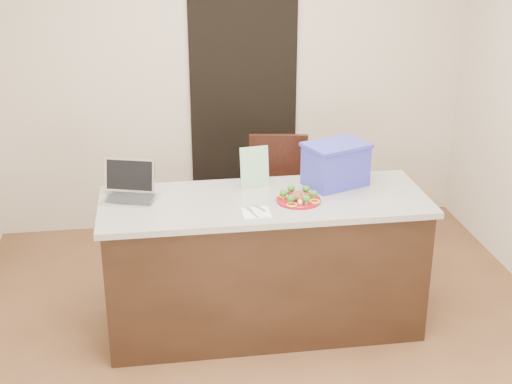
{
  "coord_description": "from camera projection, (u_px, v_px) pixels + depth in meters",
  "views": [
    {
      "loc": [
        -0.66,
        -3.83,
        2.63
      ],
      "look_at": [
        -0.06,
        0.2,
        0.99
      ],
      "focal_mm": 50.0,
      "sensor_mm": 36.0,
      "label": 1
    }
  ],
  "objects": [
    {
      "name": "island",
      "position": [
        264.0,
        264.0,
        4.64
      ],
      "size": [
        2.06,
        0.76,
        0.92
      ],
      "color": "black",
      "rests_on": "ground"
    },
    {
      "name": "pepper_rings",
      "position": [
        298.0,
        198.0,
        4.42
      ],
      "size": [
        0.24,
        0.24,
        0.01
      ],
      "color": "gold",
      "rests_on": "plate"
    },
    {
      "name": "laptop",
      "position": [
        130.0,
        187.0,
        4.48
      ],
      "size": [
        0.38,
        0.35,
        0.23
      ],
      "rotation": [
        0.0,
        0.0,
        -0.3
      ],
      "color": "#B8B9BD",
      "rests_on": "island"
    },
    {
      "name": "napkin",
      "position": [
        256.0,
        213.0,
        4.25
      ],
      "size": [
        0.17,
        0.17,
        0.01
      ],
      "primitive_type": "cube",
      "rotation": [
        0.0,
        0.0,
        -0.01
      ],
      "color": "white",
      "rests_on": "island"
    },
    {
      "name": "leaflet",
      "position": [
        255.0,
        167.0,
        4.61
      ],
      "size": [
        0.19,
        0.07,
        0.27
      ],
      "primitive_type": "cube",
      "rotation": [
        -0.14,
        0.0,
        0.14
      ],
      "color": "silver",
      "rests_on": "island"
    },
    {
      "name": "yogurt_bottle",
      "position": [
        300.0,
        203.0,
        4.33
      ],
      "size": [
        0.03,
        0.03,
        0.06
      ],
      "rotation": [
        0.0,
        0.0,
        -0.18
      ],
      "color": "silver",
      "rests_on": "island"
    },
    {
      "name": "plate",
      "position": [
        298.0,
        200.0,
        4.42
      ],
      "size": [
        0.28,
        0.28,
        0.02
      ],
      "rotation": [
        0.0,
        0.0,
        0.28
      ],
      "color": "maroon",
      "rests_on": "island"
    },
    {
      "name": "knife",
      "position": [
        262.0,
        213.0,
        4.24
      ],
      "size": [
        0.06,
        0.19,
        0.01
      ],
      "rotation": [
        0.0,
        0.0,
        0.47
      ],
      "color": "white",
      "rests_on": "napkin"
    },
    {
      "name": "fork",
      "position": [
        253.0,
        211.0,
        4.26
      ],
      "size": [
        0.05,
        0.17,
        0.0
      ],
      "rotation": [
        0.0,
        0.0,
        0.26
      ],
      "color": "#B5B4B9",
      "rests_on": "napkin"
    },
    {
      "name": "room_shell",
      "position": [
        272.0,
        100.0,
        3.98
      ],
      "size": [
        4.0,
        4.0,
        4.0
      ],
      "color": "white",
      "rests_on": "ground"
    },
    {
      "name": "doorway",
      "position": [
        244.0,
        112.0,
        6.04
      ],
      "size": [
        0.9,
        0.02,
        2.0
      ],
      "primitive_type": "cube",
      "color": "black",
      "rests_on": "ground"
    },
    {
      "name": "meatballs",
      "position": [
        298.0,
        196.0,
        4.41
      ],
      "size": [
        0.11,
        0.11,
        0.04
      ],
      "color": "brown",
      "rests_on": "plate"
    },
    {
      "name": "blue_box",
      "position": [
        336.0,
        164.0,
        4.64
      ],
      "size": [
        0.47,
        0.41,
        0.29
      ],
      "rotation": [
        0.0,
        0.0,
        0.38
      ],
      "color": "#2E32A8",
      "rests_on": "island"
    },
    {
      "name": "ground",
      "position": [
        270.0,
        345.0,
        4.58
      ],
      "size": [
        4.0,
        4.0,
        0.0
      ],
      "primitive_type": "plane",
      "color": "brown",
      "rests_on": "ground"
    },
    {
      "name": "broccoli",
      "position": [
        299.0,
        193.0,
        4.41
      ],
      "size": [
        0.23,
        0.23,
        0.04
      ],
      "color": "#1B5516",
      "rests_on": "plate"
    },
    {
      "name": "chair",
      "position": [
        281.0,
        193.0,
        5.47
      ],
      "size": [
        0.51,
        0.52,
        1.01
      ],
      "rotation": [
        0.0,
        0.0,
        -0.16
      ],
      "color": "black",
      "rests_on": "ground"
    }
  ]
}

